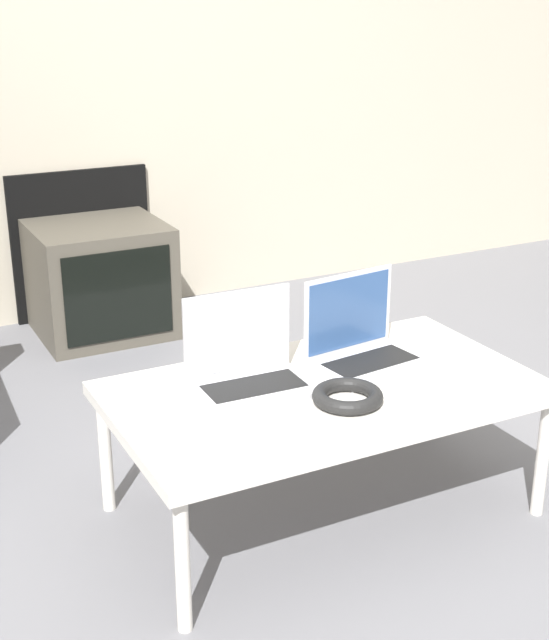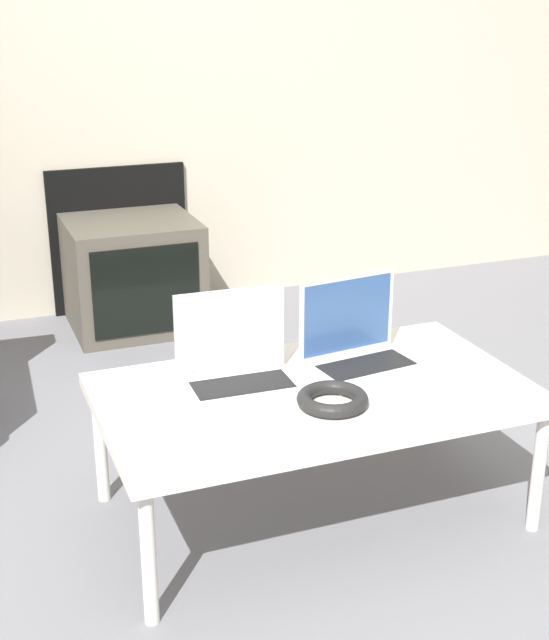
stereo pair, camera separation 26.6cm
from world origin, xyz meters
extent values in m
plane|color=slate|center=(0.00, 0.00, 0.00)|extent=(14.00, 14.00, 0.00)
cube|color=#B7AD99|center=(0.00, 2.18, 1.30)|extent=(7.00, 0.06, 2.60)
cube|color=black|center=(-0.13, 2.14, 0.34)|extent=(0.63, 0.03, 0.67)
cube|color=silver|center=(0.00, 0.18, 0.38)|extent=(1.17, 0.67, 0.04)
cylinder|color=silver|center=(-0.54, -0.12, 0.18)|extent=(0.04, 0.04, 0.36)
cylinder|color=silver|center=(0.54, -0.12, 0.18)|extent=(0.04, 0.04, 0.36)
cylinder|color=silver|center=(-0.54, 0.47, 0.18)|extent=(0.04, 0.04, 0.36)
cylinder|color=silver|center=(0.54, 0.47, 0.18)|extent=(0.04, 0.04, 0.36)
cube|color=#B2B2B7|center=(-0.19, 0.23, 0.40)|extent=(0.32, 0.23, 0.02)
cube|color=black|center=(-0.19, 0.23, 0.41)|extent=(0.27, 0.13, 0.00)
cube|color=#B2B2B7|center=(-0.18, 0.34, 0.53)|extent=(0.32, 0.02, 0.24)
cube|color=white|center=(-0.18, 0.34, 0.53)|extent=(0.29, 0.01, 0.21)
cube|color=silver|center=(0.19, 0.23, 0.40)|extent=(0.34, 0.26, 0.02)
cube|color=black|center=(0.19, 0.23, 0.41)|extent=(0.28, 0.16, 0.00)
cube|color=silver|center=(0.17, 0.34, 0.53)|extent=(0.31, 0.05, 0.24)
cube|color=#2D4C7F|center=(0.17, 0.34, 0.53)|extent=(0.29, 0.04, 0.21)
torus|color=black|center=(0.00, 0.06, 0.42)|extent=(0.19, 0.19, 0.04)
cube|color=silver|center=(0.18, -0.04, 0.40)|extent=(0.07, 0.14, 0.01)
cube|color=#4C473D|center=(-0.13, 1.88, 0.24)|extent=(0.55, 0.51, 0.49)
cube|color=black|center=(-0.13, 1.62, 0.24)|extent=(0.45, 0.01, 0.38)
camera|label=1|loc=(-1.15, -1.74, 1.41)|focal=50.00mm
camera|label=2|loc=(-0.90, -1.85, 1.41)|focal=50.00mm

